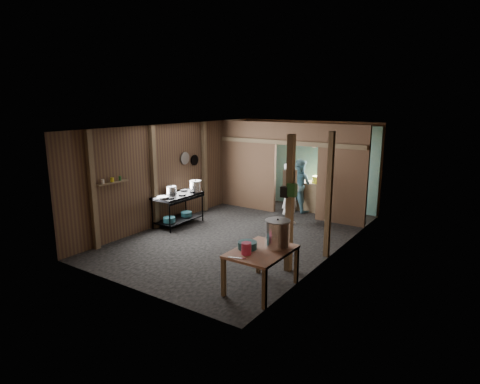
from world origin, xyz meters
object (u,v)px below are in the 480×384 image
Objects in this scene: gas_range at (178,210)px; cook at (291,194)px; prep_table at (261,270)px; pink_bucket at (246,248)px; stove_pot_large at (196,186)px; stock_pot at (278,234)px; yellow_tub at (318,180)px.

cook is at bearing 34.33° from gas_range.
pink_bucket is at bearing -111.64° from prep_table.
pink_bucket reaches higher than prep_table.
gas_range is at bearing 147.73° from pink_bucket.
pink_bucket is (3.42, -2.79, -0.14)m from stove_pot_large.
gas_range is at bearing 156.22° from stock_pot.
gas_range is 3.82× the size of yellow_tub.
prep_table is at bearing -158.96° from cook.
prep_table is at bearing 68.36° from pink_bucket.
prep_table is at bearing -28.03° from gas_range.
prep_table is at bearing -119.26° from stock_pot.
pink_bucket is (-0.12, -0.29, 0.45)m from prep_table.
stove_pot_large is at bearing 148.96° from stock_pot.
yellow_tub reaches higher than pink_bucket.
pink_bucket reaches higher than gas_range.
gas_range is 0.84× the size of cook.
cook is at bearing 26.71° from stove_pot_large.
stove_pot_large reaches higher than prep_table.
cook reaches higher than stove_pot_large.
gas_range is at bearing -108.11° from stove_pot_large.
yellow_tub is at bearing 49.54° from stove_pot_large.
gas_range is at bearing 151.97° from prep_table.
prep_table is 3.88m from cook.
stove_pot_large reaches higher than gas_range.
prep_table is 3.32× the size of yellow_tub.
pink_bucket is at bearing -78.69° from yellow_tub.
stock_pot is (0.15, 0.27, 0.59)m from prep_table.
yellow_tub is at bearing 105.50° from stock_pot.
prep_table is 0.67m from stock_pot.
stock_pot is (3.86, -1.70, 0.54)m from gas_range.
pink_bucket is at bearing -32.27° from gas_range.
stock_pot is at bearing -31.04° from stove_pot_large.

